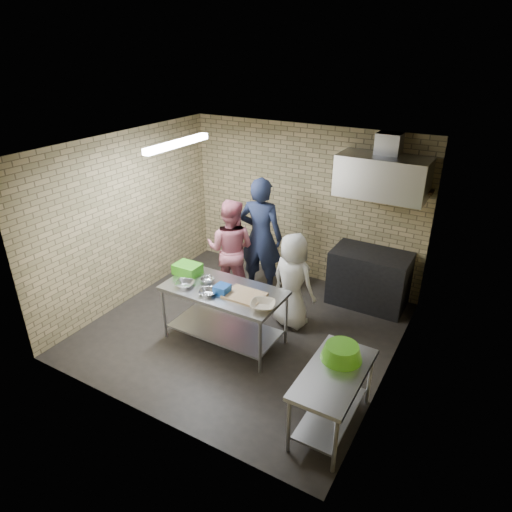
{
  "coord_description": "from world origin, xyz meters",
  "views": [
    {
      "loc": [
        2.95,
        -4.74,
        3.9
      ],
      "look_at": [
        0.1,
        0.2,
        1.15
      ],
      "focal_mm": 31.66,
      "sensor_mm": 36.0,
      "label": 1
    }
  ],
  "objects": [
    {
      "name": "back_wall",
      "position": [
        0.0,
        2.0,
        1.35
      ],
      "size": [
        4.2,
        0.06,
        2.7
      ],
      "primitive_type": "cube",
      "color": "tan",
      "rests_on": "ground"
    },
    {
      "name": "front_wall",
      "position": [
        0.0,
        -2.0,
        1.35
      ],
      "size": [
        4.2,
        0.06,
        2.7
      ],
      "primitive_type": "cube",
      "color": "tan",
      "rests_on": "ground"
    },
    {
      "name": "cutting_board",
      "position": [
        0.25,
        -0.37,
        0.85
      ],
      "size": [
        0.51,
        0.39,
        0.03
      ],
      "primitive_type": "cube",
      "color": "tan",
      "rests_on": "prep_table"
    },
    {
      "name": "mixing_bowl_c",
      "position": [
        -0.2,
        -0.57,
        0.86
      ],
      "size": [
        0.3,
        0.3,
        0.06
      ],
      "primitive_type": "imported",
      "rotation": [
        0.0,
        0.0,
        0.32
      ],
      "color": "silver",
      "rests_on": "prep_table"
    },
    {
      "name": "wall_shelf",
      "position": [
        1.65,
        1.89,
        1.92
      ],
      "size": [
        0.8,
        0.2,
        0.04
      ],
      "primitive_type": "cube",
      "color": "#3F2B19",
      "rests_on": "back_wall"
    },
    {
      "name": "floor",
      "position": [
        0.0,
        0.0,
        0.0
      ],
      "size": [
        4.2,
        4.2,
        0.0
      ],
      "primitive_type": "plane",
      "color": "black",
      "rests_on": "ground"
    },
    {
      "name": "right_wall",
      "position": [
        2.1,
        0.0,
        1.35
      ],
      "size": [
        0.06,
        4.0,
        2.7
      ],
      "primitive_type": "cube",
      "color": "tan",
      "rests_on": "ground"
    },
    {
      "name": "ceiling",
      "position": [
        0.0,
        0.0,
        2.7
      ],
      "size": [
        4.2,
        4.2,
        0.0
      ],
      "primitive_type": "plane",
      "rotation": [
        3.14,
        0.0,
        0.0
      ],
      "color": "black",
      "rests_on": "ground"
    },
    {
      "name": "stove",
      "position": [
        1.35,
        1.65,
        0.45
      ],
      "size": [
        1.2,
        0.7,
        0.9
      ],
      "primitive_type": "cube",
      "color": "black",
      "rests_on": "floor"
    },
    {
      "name": "man_navy",
      "position": [
        -0.35,
        1.13,
        1.0
      ],
      "size": [
        0.79,
        0.59,
        1.99
      ],
      "primitive_type": "imported",
      "rotation": [
        0.0,
        0.0,
        3.3
      ],
      "color": "#151936",
      "rests_on": "floor"
    },
    {
      "name": "side_counter",
      "position": [
        1.8,
        -1.1,
        0.38
      ],
      "size": [
        0.6,
        1.2,
        0.75
      ],
      "primitive_type": "cube",
      "color": "silver",
      "rests_on": "floor"
    },
    {
      "name": "ceramic_bowl",
      "position": [
        0.6,
        -0.5,
        0.87
      ],
      "size": [
        0.4,
        0.4,
        0.08
      ],
      "primitive_type": "imported",
      "rotation": [
        0.0,
        0.0,
        0.32
      ],
      "color": "beige",
      "rests_on": "prep_table"
    },
    {
      "name": "bottle_red",
      "position": [
        1.4,
        1.89,
        2.03
      ],
      "size": [
        0.07,
        0.07,
        0.18
      ],
      "primitive_type": "cylinder",
      "color": "#B22619",
      "rests_on": "wall_shelf"
    },
    {
      "name": "green_basin",
      "position": [
        1.78,
        -0.85,
        0.83
      ],
      "size": [
        0.46,
        0.46,
        0.17
      ],
      "primitive_type": null,
      "color": "#59C626",
      "rests_on": "side_counter"
    },
    {
      "name": "left_wall",
      "position": [
        -2.1,
        0.0,
        1.35
      ],
      "size": [
        0.06,
        4.0,
        2.7
      ],
      "primitive_type": "cube",
      "color": "tan",
      "rests_on": "ground"
    },
    {
      "name": "range_hood",
      "position": [
        1.35,
        1.7,
        2.1
      ],
      "size": [
        1.3,
        0.6,
        0.6
      ],
      "primitive_type": "cube",
      "color": "silver",
      "rests_on": "back_wall"
    },
    {
      "name": "prep_table",
      "position": [
        -0.1,
        -0.35,
        0.42
      ],
      "size": [
        1.67,
        0.83,
        0.83
      ],
      "primitive_type": "cube",
      "color": "#B8BABF",
      "rests_on": "floor"
    },
    {
      "name": "hood_duct",
      "position": [
        1.35,
        1.85,
        2.55
      ],
      "size": [
        0.35,
        0.3,
        0.3
      ],
      "primitive_type": "cube",
      "color": "#A5A8AD",
      "rests_on": "back_wall"
    },
    {
      "name": "woman_pink",
      "position": [
        -0.71,
        0.78,
        0.84
      ],
      "size": [
        0.95,
        0.82,
        1.67
      ],
      "primitive_type": "imported",
      "rotation": [
        0.0,
        0.0,
        3.4
      ],
      "color": "#CD6C80",
      "rests_on": "floor"
    },
    {
      "name": "mixing_bowl_a",
      "position": [
        -0.6,
        -0.55,
        0.86
      ],
      "size": [
        0.33,
        0.33,
        0.06
      ],
      "primitive_type": "imported",
      "rotation": [
        0.0,
        0.0,
        0.32
      ],
      "color": "silver",
      "rests_on": "prep_table"
    },
    {
      "name": "mixing_bowl_b",
      "position": [
        -0.4,
        -0.3,
        0.86
      ],
      "size": [
        0.25,
        0.25,
        0.06
      ],
      "primitive_type": "imported",
      "rotation": [
        0.0,
        0.0,
        0.32
      ],
      "color": "silver",
      "rests_on": "prep_table"
    },
    {
      "name": "woman_white",
      "position": [
        0.54,
        0.5,
        0.73
      ],
      "size": [
        0.79,
        0.6,
        1.46
      ],
      "primitive_type": "imported",
      "rotation": [
        0.0,
        0.0,
        2.94
      ],
      "color": "silver",
      "rests_on": "floor"
    },
    {
      "name": "blue_tub",
      "position": [
        -0.05,
        -0.45,
        0.89
      ],
      "size": [
        0.19,
        0.19,
        0.12
      ],
      "primitive_type": "cube",
      "color": "#164BA9",
      "rests_on": "prep_table"
    },
    {
      "name": "fluorescent_fixture",
      "position": [
        -1.0,
        0.0,
        2.64
      ],
      "size": [
        0.1,
        1.25,
        0.08
      ],
      "primitive_type": "cube",
      "color": "white",
      "rests_on": "ceiling"
    },
    {
      "name": "green_crate",
      "position": [
        -0.8,
        -0.23,
        0.91
      ],
      "size": [
        0.37,
        0.28,
        0.15
      ],
      "primitive_type": "cube",
      "color": "green",
      "rests_on": "prep_table"
    }
  ]
}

